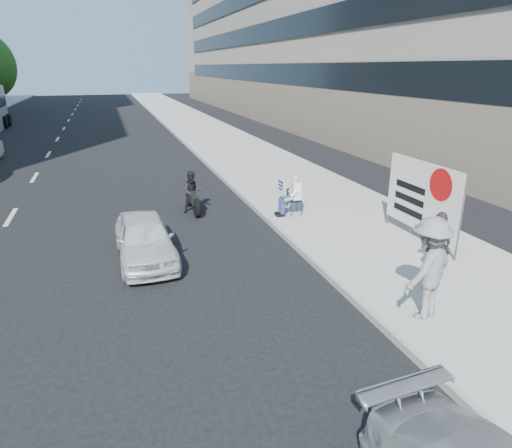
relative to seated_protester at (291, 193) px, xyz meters
name	(u,v)px	position (x,y,z in m)	size (l,w,h in m)	color
ground	(278,298)	(-2.29, -4.99, -0.87)	(160.00, 160.00, 0.00)	black
near_sidewalk	(227,144)	(1.71, 15.01, -0.80)	(5.00, 120.00, 0.15)	#9D9A93
near_building	(334,3)	(14.71, 27.01, 9.13)	(14.00, 70.00, 20.00)	gray
seated_protester	(291,193)	(0.00, 0.00, 0.00)	(0.83, 1.12, 1.31)	#121E4F
jogger	(428,268)	(0.04, -6.75, 0.28)	(1.30, 0.75, 2.01)	gray
pedestrian_woman	(438,242)	(1.61, -5.10, 0.02)	(0.54, 0.35, 1.48)	black
protest_banner	(422,197)	(2.49, -3.24, 0.53)	(0.08, 3.06, 2.20)	#4C4C4C
white_sedan_near	(145,239)	(-4.81, -1.98, -0.29)	(1.39, 3.45, 1.18)	silver
motorcycle	(193,194)	(-2.90, 1.72, -0.24)	(0.71, 2.04, 1.42)	black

